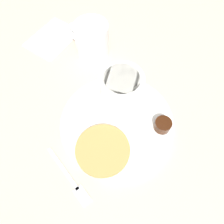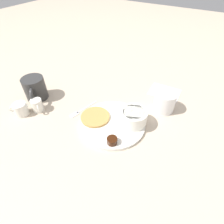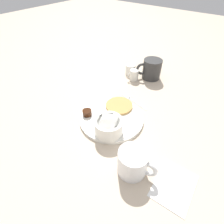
{
  "view_description": "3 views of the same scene",
  "coord_description": "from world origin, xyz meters",
  "views": [
    {
      "loc": [
        0.17,
        0.12,
        0.45
      ],
      "look_at": [
        -0.0,
        -0.02,
        0.03
      ],
      "focal_mm": 35.0,
      "sensor_mm": 36.0,
      "label": 1
    },
    {
      "loc": [
        -0.24,
        0.4,
        0.5
      ],
      "look_at": [
        0.01,
        -0.01,
        0.05
      ],
      "focal_mm": 28.0,
      "sensor_mm": 36.0,
      "label": 2
    },
    {
      "loc": [
        -0.39,
        -0.31,
        0.49
      ],
      "look_at": [
        0.0,
        0.0,
        0.04
      ],
      "focal_mm": 28.0,
      "sensor_mm": 36.0,
      "label": 3
    }
  ],
  "objects": [
    {
      "name": "creamer_pitcher_far",
      "position": [
        0.35,
        0.14,
        0.03
      ],
      "size": [
        0.06,
        0.06,
        0.05
      ],
      "color": "white",
      "rests_on": "ground_plane"
    },
    {
      "name": "second_mug",
      "position": [
        0.38,
        0.03,
        0.05
      ],
      "size": [
        0.11,
        0.11,
        0.1
      ],
      "color": "#333333",
      "rests_on": "ground_plane"
    },
    {
      "name": "pancake_stack",
      "position": [
        0.07,
        0.01,
        0.02
      ],
      "size": [
        0.11,
        0.11,
        0.01
      ],
      "color": "tan",
      "rests_on": "plate"
    },
    {
      "name": "plate",
      "position": [
        0.0,
        0.0,
        0.01
      ],
      "size": [
        0.25,
        0.25,
        0.01
      ],
      "color": "white",
      "rests_on": "ground_plane"
    },
    {
      "name": "bowl",
      "position": [
        -0.07,
        -0.04,
        0.04
      ],
      "size": [
        0.1,
        0.1,
        0.06
      ],
      "color": "white",
      "rests_on": "plate"
    },
    {
      "name": "ground_plane",
      "position": [
        0.0,
        0.0,
        0.0
      ],
      "size": [
        4.0,
        4.0,
        0.0
      ],
      "primitive_type": "plane",
      "color": "#C6B299"
    },
    {
      "name": "coffee_mug",
      "position": [
        -0.14,
        -0.19,
        0.04
      ],
      "size": [
        0.09,
        0.12,
        0.09
      ],
      "color": "white",
      "rests_on": "ground_plane"
    },
    {
      "name": "creamer_pitcher_near",
      "position": [
        0.31,
        0.09,
        0.03
      ],
      "size": [
        0.06,
        0.04,
        0.06
      ],
      "color": "white",
      "rests_on": "ground_plane"
    },
    {
      "name": "syrup_cup",
      "position": [
        -0.05,
        0.08,
        0.02
      ],
      "size": [
        0.04,
        0.04,
        0.02
      ],
      "color": "#38190A",
      "rests_on": "plate"
    },
    {
      "name": "butter_ramekin",
      "position": [
        -0.08,
        -0.03,
        0.03
      ],
      "size": [
        0.05,
        0.05,
        0.04
      ],
      "color": "white",
      "rests_on": "plate"
    },
    {
      "name": "fork",
      "position": [
        0.15,
        0.0,
        0.0
      ],
      "size": [
        0.05,
        0.14,
        0.0
      ],
      "color": "silver",
      "rests_on": "ground_plane"
    },
    {
      "name": "napkin",
      "position": [
        -0.11,
        -0.31,
        0.0
      ],
      "size": [
        0.14,
        0.11,
        0.0
      ],
      "color": "white",
      "rests_on": "ground_plane"
    }
  ]
}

